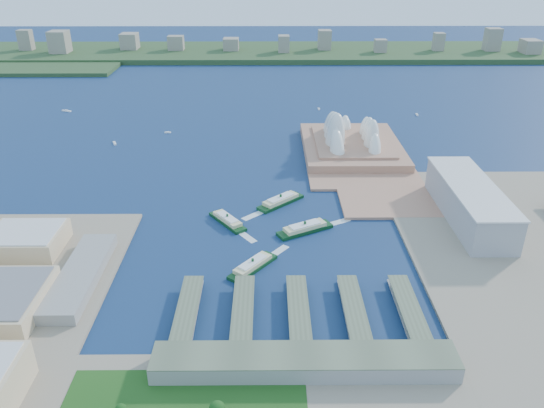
{
  "coord_description": "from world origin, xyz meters",
  "views": [
    {
      "loc": [
        -8.34,
        -399.93,
        255.75
      ],
      "look_at": [
        -4.86,
        81.75,
        18.0
      ],
      "focal_mm": 35.0,
      "sensor_mm": 36.0,
      "label": 1
    }
  ],
  "objects_px": {
    "ferry_a": "(227,219)",
    "ferry_c": "(253,264)",
    "ferry_d": "(305,226)",
    "toaster_building": "(469,202)",
    "ferry_b": "(281,199)",
    "opera_house": "(353,129)"
  },
  "relations": [
    {
      "from": "ferry_a",
      "to": "ferry_c",
      "type": "height_order",
      "value": "ferry_c"
    },
    {
      "from": "ferry_a",
      "to": "ferry_d",
      "type": "bearing_deg",
      "value": -49.08
    },
    {
      "from": "toaster_building",
      "to": "ferry_d",
      "type": "relative_size",
      "value": 2.68
    },
    {
      "from": "ferry_b",
      "to": "ferry_d",
      "type": "relative_size",
      "value": 1.01
    },
    {
      "from": "ferry_a",
      "to": "toaster_building",
      "type": "bearing_deg",
      "value": -34.77
    },
    {
      "from": "ferry_c",
      "to": "ferry_d",
      "type": "relative_size",
      "value": 0.92
    },
    {
      "from": "opera_house",
      "to": "ferry_a",
      "type": "bearing_deg",
      "value": -127.13
    },
    {
      "from": "opera_house",
      "to": "toaster_building",
      "type": "relative_size",
      "value": 1.16
    },
    {
      "from": "opera_house",
      "to": "toaster_building",
      "type": "height_order",
      "value": "opera_house"
    },
    {
      "from": "ferry_a",
      "to": "ferry_b",
      "type": "distance_m",
      "value": 70.42
    },
    {
      "from": "ferry_a",
      "to": "ferry_c",
      "type": "relative_size",
      "value": 0.98
    },
    {
      "from": "ferry_d",
      "to": "ferry_a",
      "type": "bearing_deg",
      "value": 48.64
    },
    {
      "from": "ferry_b",
      "to": "ferry_c",
      "type": "relative_size",
      "value": 1.09
    },
    {
      "from": "toaster_building",
      "to": "ferry_b",
      "type": "distance_m",
      "value": 194.64
    },
    {
      "from": "ferry_b",
      "to": "ferry_a",
      "type": "bearing_deg",
      "value": -94.81
    },
    {
      "from": "opera_house",
      "to": "ferry_c",
      "type": "relative_size",
      "value": 3.37
    },
    {
      "from": "ferry_d",
      "to": "opera_house",
      "type": "bearing_deg",
      "value": -47.39
    },
    {
      "from": "ferry_c",
      "to": "ferry_b",
      "type": "bearing_deg",
      "value": -63.5
    },
    {
      "from": "ferry_b",
      "to": "ferry_c",
      "type": "xyz_separation_m",
      "value": [
        -27.2,
        -128.45,
        -0.48
      ]
    },
    {
      "from": "opera_house",
      "to": "ferry_a",
      "type": "xyz_separation_m",
      "value": [
        -155.18,
        -204.96,
        -27.06
      ]
    },
    {
      "from": "opera_house",
      "to": "toaster_building",
      "type": "bearing_deg",
      "value": -65.77
    },
    {
      "from": "ferry_b",
      "to": "ferry_c",
      "type": "distance_m",
      "value": 131.3
    }
  ]
}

